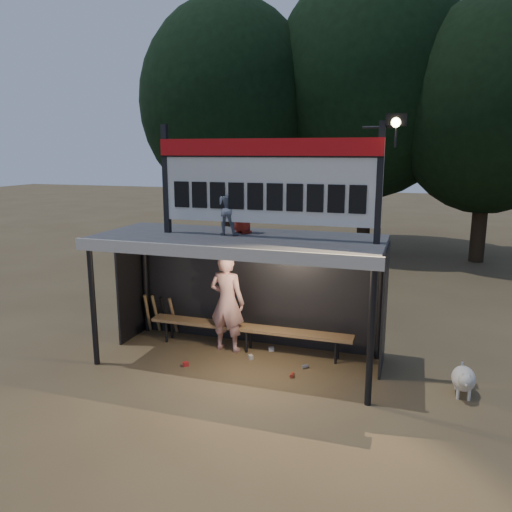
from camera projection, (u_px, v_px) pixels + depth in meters
The scene contains 13 objects.
ground at pixel (239, 361), 9.12m from camera, with size 80.00×80.00×0.00m, color brown.
player at pixel (227, 302), 9.44m from camera, with size 0.70×0.46×1.92m, color white.
child_a at pixel (227, 208), 8.68m from camera, with size 0.45×0.35×0.93m, color slate.
child_b at pixel (242, 206), 8.88m from camera, with size 0.47×0.31×0.97m, color #A32419.
dugout_shelter at pixel (243, 260), 8.97m from camera, with size 5.10×2.08×2.32m.
scoreboard_assembly at pixel (269, 178), 8.26m from camera, with size 4.10×0.27×1.99m.
bench at pixel (248, 329), 9.54m from camera, with size 4.00×0.35×0.48m.
tree_left at pixel (228, 103), 18.50m from camera, with size 6.46×6.46×9.27m.
tree_mid at pixel (370, 84), 18.26m from camera, with size 7.22×7.22×10.36m.
tree_right at pixel (490, 107), 16.32m from camera, with size 6.08×6.08×8.72m.
dog at pixel (464, 379), 7.78m from camera, with size 0.36×0.81×0.49m.
bats at pixel (160, 314), 10.41m from camera, with size 0.68×0.35×0.84m.
litter at pixel (260, 362), 9.00m from camera, with size 2.17×1.25×0.08m.
Camera 1 is at (2.92, -8.02, 3.77)m, focal length 35.00 mm.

